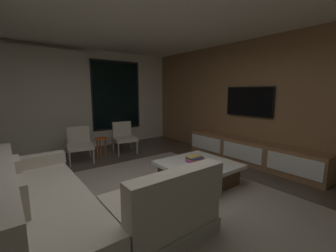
{
  "coord_description": "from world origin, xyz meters",
  "views": [
    {
      "loc": [
        -1.44,
        -2.52,
        1.58
      ],
      "look_at": [
        1.39,
        1.18,
        0.83
      ],
      "focal_mm": 23.22,
      "sensor_mm": 36.0,
      "label": 1
    }
  ],
  "objects_px": {
    "sectional_couch": "(74,207)",
    "accent_chair_by_curtain": "(79,142)",
    "accent_chair_near_window": "(124,136)",
    "side_stool": "(101,141)",
    "media_console": "(249,152)",
    "mounted_tv": "(249,102)",
    "coffee_table": "(198,172)",
    "book_stack_on_coffee_table": "(194,159)"
  },
  "relations": [
    {
      "from": "sectional_couch",
      "to": "media_console",
      "type": "distance_m",
      "value": 3.67
    },
    {
      "from": "coffee_table",
      "to": "mounted_tv",
      "type": "xyz_separation_m",
      "value": [
        1.8,
        0.24,
        1.16
      ]
    },
    {
      "from": "accent_chair_near_window",
      "to": "accent_chair_by_curtain",
      "type": "relative_size",
      "value": 1.0
    },
    {
      "from": "sectional_couch",
      "to": "mounted_tv",
      "type": "bearing_deg",
      "value": 4.92
    },
    {
      "from": "book_stack_on_coffee_table",
      "to": "accent_chair_by_curtain",
      "type": "relative_size",
      "value": 0.36
    },
    {
      "from": "accent_chair_by_curtain",
      "to": "side_stool",
      "type": "xyz_separation_m",
      "value": [
        0.52,
        0.07,
        -0.06
      ]
    },
    {
      "from": "media_console",
      "to": "accent_chair_near_window",
      "type": "bearing_deg",
      "value": 124.56
    },
    {
      "from": "mounted_tv",
      "to": "side_stool",
      "type": "bearing_deg",
      "value": 137.83
    },
    {
      "from": "side_stool",
      "to": "media_console",
      "type": "distance_m",
      "value": 3.45
    },
    {
      "from": "accent_chair_near_window",
      "to": "mounted_tv",
      "type": "bearing_deg",
      "value": -50.51
    },
    {
      "from": "accent_chair_by_curtain",
      "to": "sectional_couch",
      "type": "bearing_deg",
      "value": -106.75
    },
    {
      "from": "sectional_couch",
      "to": "coffee_table",
      "type": "distance_m",
      "value": 2.05
    },
    {
      "from": "side_stool",
      "to": "coffee_table",
      "type": "bearing_deg",
      "value": -73.59
    },
    {
      "from": "sectional_couch",
      "to": "book_stack_on_coffee_table",
      "type": "relative_size",
      "value": 9.01
    },
    {
      "from": "accent_chair_near_window",
      "to": "mounted_tv",
      "type": "relative_size",
      "value": 0.69
    },
    {
      "from": "media_console",
      "to": "mounted_tv",
      "type": "height_order",
      "value": "mounted_tv"
    },
    {
      "from": "book_stack_on_coffee_table",
      "to": "accent_chair_near_window",
      "type": "relative_size",
      "value": 0.36
    },
    {
      "from": "book_stack_on_coffee_table",
      "to": "accent_chair_near_window",
      "type": "distance_m",
      "value": 2.51
    },
    {
      "from": "sectional_couch",
      "to": "accent_chair_by_curtain",
      "type": "xyz_separation_m",
      "value": [
        0.77,
        2.57,
        0.14
      ]
    },
    {
      "from": "sectional_couch",
      "to": "side_stool",
      "type": "xyz_separation_m",
      "value": [
        1.3,
        2.64,
        0.08
      ]
    },
    {
      "from": "book_stack_on_coffee_table",
      "to": "side_stool",
      "type": "bearing_deg",
      "value": 106.65
    },
    {
      "from": "sectional_couch",
      "to": "media_console",
      "type": "height_order",
      "value": "sectional_couch"
    },
    {
      "from": "coffee_table",
      "to": "media_console",
      "type": "relative_size",
      "value": 0.37
    },
    {
      "from": "media_console",
      "to": "accent_chair_by_curtain",
      "type": "bearing_deg",
      "value": 139.88
    },
    {
      "from": "accent_chair_by_curtain",
      "to": "side_stool",
      "type": "relative_size",
      "value": 1.7
    },
    {
      "from": "accent_chair_near_window",
      "to": "media_console",
      "type": "distance_m",
      "value": 3.09
    },
    {
      "from": "coffee_table",
      "to": "accent_chair_by_curtain",
      "type": "xyz_separation_m",
      "value": [
        -1.27,
        2.48,
        0.25
      ]
    },
    {
      "from": "sectional_couch",
      "to": "accent_chair_by_curtain",
      "type": "height_order",
      "value": "sectional_couch"
    },
    {
      "from": "accent_chair_by_curtain",
      "to": "media_console",
      "type": "distance_m",
      "value": 3.79
    },
    {
      "from": "coffee_table",
      "to": "book_stack_on_coffee_table",
      "type": "relative_size",
      "value": 4.18
    },
    {
      "from": "accent_chair_near_window",
      "to": "side_stool",
      "type": "xyz_separation_m",
      "value": [
        -0.62,
        -0.03,
        -0.06
      ]
    },
    {
      "from": "accent_chair_near_window",
      "to": "media_console",
      "type": "xyz_separation_m",
      "value": [
        1.75,
        -2.54,
        -0.18
      ]
    },
    {
      "from": "coffee_table",
      "to": "mounted_tv",
      "type": "relative_size",
      "value": 1.03
    },
    {
      "from": "side_stool",
      "to": "media_console",
      "type": "height_order",
      "value": "media_console"
    },
    {
      "from": "sectional_couch",
      "to": "media_console",
      "type": "bearing_deg",
      "value": 2.09
    },
    {
      "from": "book_stack_on_coffee_table",
      "to": "coffee_table",
      "type": "bearing_deg",
      "value": -81.48
    },
    {
      "from": "sectional_couch",
      "to": "mounted_tv",
      "type": "height_order",
      "value": "mounted_tv"
    },
    {
      "from": "media_console",
      "to": "coffee_table",
      "type": "bearing_deg",
      "value": -178.63
    },
    {
      "from": "book_stack_on_coffee_table",
      "to": "side_stool",
      "type": "height_order",
      "value": "book_stack_on_coffee_table"
    },
    {
      "from": "sectional_couch",
      "to": "coffee_table",
      "type": "xyz_separation_m",
      "value": [
        2.05,
        0.09,
        -0.1
      ]
    },
    {
      "from": "accent_chair_by_curtain",
      "to": "coffee_table",
      "type": "bearing_deg",
      "value": -62.8
    },
    {
      "from": "media_console",
      "to": "side_stool",
      "type": "bearing_deg",
      "value": 133.38
    }
  ]
}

